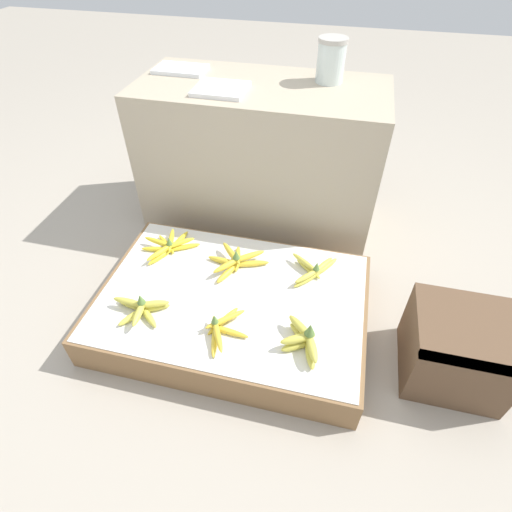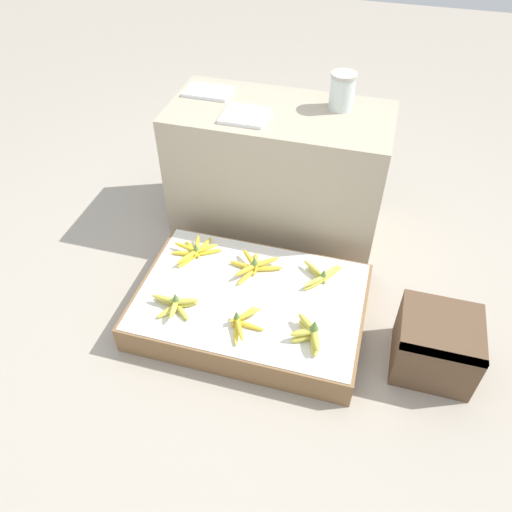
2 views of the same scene
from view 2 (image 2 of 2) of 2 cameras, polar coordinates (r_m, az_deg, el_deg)
ground_plane at (r=2.45m, az=-0.60°, el=-6.88°), size 10.00×10.00×0.00m
display_platform at (r=2.39m, az=-0.61°, el=-5.73°), size 1.06×0.72×0.15m
back_vendor_table at (r=2.76m, az=2.53°, el=9.71°), size 1.13×0.54×0.71m
wooden_crate at (r=2.31m, az=19.86°, el=-9.52°), size 0.34×0.32×0.28m
banana_bunch_front_left at (r=2.29m, az=-9.25°, el=-5.49°), size 0.22×0.16×0.09m
banana_bunch_front_midleft at (r=2.21m, az=-1.62°, el=-7.56°), size 0.17×0.24×0.08m
banana_bunch_front_midright at (r=2.16m, az=6.14°, el=-8.80°), size 0.15×0.20×0.11m
banana_bunch_middle_left at (r=2.54m, az=-6.98°, el=0.60°), size 0.25×0.26×0.08m
banana_bunch_middle_midleft at (r=2.43m, az=-0.24°, el=-1.14°), size 0.27×0.24×0.09m
banana_bunch_middle_midright at (r=2.41m, az=7.44°, el=-2.19°), size 0.20×0.22×0.08m
glass_jar at (r=2.59m, az=9.82°, el=18.09°), size 0.13×0.13×0.18m
foam_tray_white at (r=2.51m, az=-1.31°, el=15.75°), size 0.22×0.20×0.02m
foam_tray_dark at (r=2.75m, az=-5.51°, el=18.19°), size 0.24×0.16×0.02m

